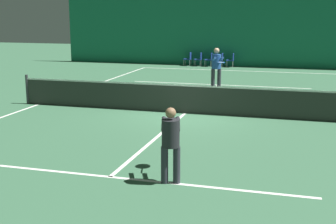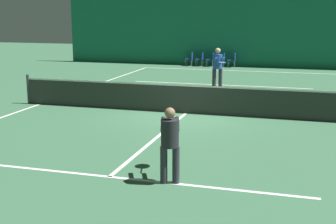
% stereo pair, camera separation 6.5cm
% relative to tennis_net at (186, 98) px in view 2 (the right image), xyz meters
% --- Properties ---
extents(ground_plane, '(60.00, 60.00, 0.00)m').
position_rel_tennis_net_xyz_m(ground_plane, '(0.00, 0.00, -0.51)').
color(ground_plane, '#386647').
extents(backdrop_curtain, '(23.00, 0.12, 4.63)m').
position_rel_tennis_net_xyz_m(backdrop_curtain, '(0.00, 14.14, 1.80)').
color(backdrop_curtain, '#196B4C').
rests_on(backdrop_curtain, ground).
extents(court_line_baseline_far, '(11.00, 0.10, 0.00)m').
position_rel_tennis_net_xyz_m(court_line_baseline_far, '(0.00, 11.90, -0.51)').
color(court_line_baseline_far, white).
rests_on(court_line_baseline_far, ground).
extents(court_line_service_far, '(8.25, 0.10, 0.00)m').
position_rel_tennis_net_xyz_m(court_line_service_far, '(0.00, 6.40, -0.51)').
color(court_line_service_far, white).
rests_on(court_line_service_far, ground).
extents(court_line_service_near, '(8.25, 0.10, 0.00)m').
position_rel_tennis_net_xyz_m(court_line_service_near, '(0.00, -6.40, -0.51)').
color(court_line_service_near, white).
rests_on(court_line_service_near, ground).
extents(court_line_sideline_left, '(0.10, 23.80, 0.00)m').
position_rel_tennis_net_xyz_m(court_line_sideline_left, '(-5.50, 0.00, -0.51)').
color(court_line_sideline_left, white).
rests_on(court_line_sideline_left, ground).
extents(court_line_centre, '(0.10, 12.80, 0.00)m').
position_rel_tennis_net_xyz_m(court_line_centre, '(0.00, 0.00, -0.51)').
color(court_line_centre, white).
rests_on(court_line_centre, ground).
extents(tennis_net, '(12.00, 0.10, 1.07)m').
position_rel_tennis_net_xyz_m(tennis_net, '(0.00, 0.00, 0.00)').
color(tennis_net, '#2D332D').
rests_on(tennis_net, ground).
extents(player_near, '(0.66, 1.33, 1.52)m').
position_rel_tennis_net_xyz_m(player_near, '(1.27, -6.34, 0.38)').
color(player_near, '#2D2D38').
rests_on(player_near, ground).
extents(player_far, '(0.84, 1.43, 1.77)m').
position_rel_tennis_net_xyz_m(player_far, '(0.06, 5.38, 0.52)').
color(player_far, '#2D2D38').
rests_on(player_far, ground).
extents(courtside_chair_0, '(0.44, 0.44, 0.84)m').
position_rel_tennis_net_xyz_m(courtside_chair_0, '(-3.15, 13.59, -0.03)').
color(courtside_chair_0, '#99999E').
rests_on(courtside_chair_0, ground).
extents(courtside_chair_1, '(0.44, 0.44, 0.84)m').
position_rel_tennis_net_xyz_m(courtside_chair_1, '(-2.48, 13.59, -0.03)').
color(courtside_chair_1, '#99999E').
rests_on(courtside_chair_1, ground).
extents(courtside_chair_2, '(0.44, 0.44, 0.84)m').
position_rel_tennis_net_xyz_m(courtside_chair_2, '(-1.82, 13.59, -0.03)').
color(courtside_chair_2, '#99999E').
rests_on(courtside_chair_2, ground).
extents(courtside_chair_3, '(0.44, 0.44, 0.84)m').
position_rel_tennis_net_xyz_m(courtside_chair_3, '(-1.15, 13.59, -0.03)').
color(courtside_chair_3, '#99999E').
rests_on(courtside_chair_3, ground).
extents(courtside_chair_4, '(0.44, 0.44, 0.84)m').
position_rel_tennis_net_xyz_m(courtside_chair_4, '(-0.49, 13.59, -0.03)').
color(courtside_chair_4, '#99999E').
rests_on(courtside_chair_4, ground).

